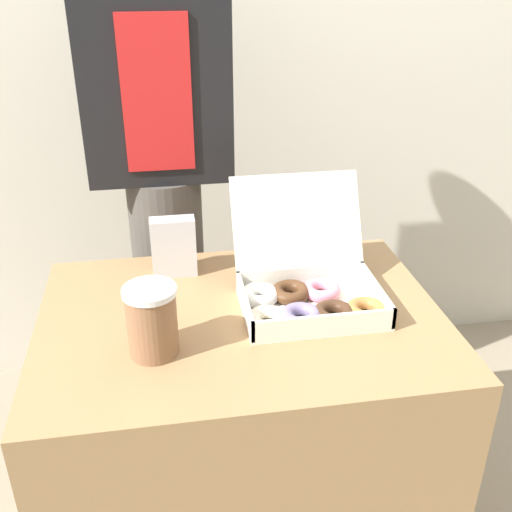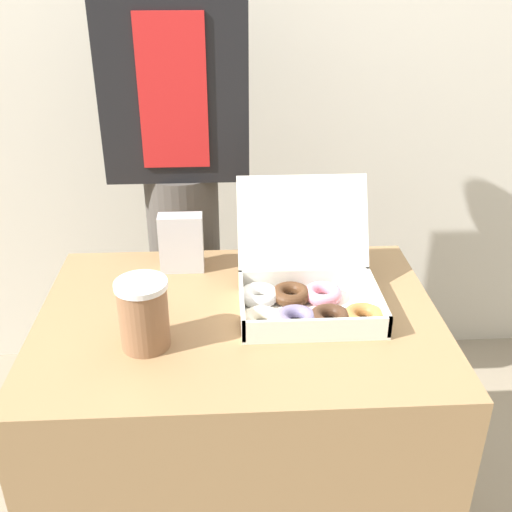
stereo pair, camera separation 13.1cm
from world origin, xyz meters
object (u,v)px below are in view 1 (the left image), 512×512
donut_box (306,292)px  coffee_cup (152,321)px  person_customer (162,162)px  napkin_holder (174,247)px

donut_box → coffee_cup: 0.36m
coffee_cup → person_customer: 0.60m
donut_box → person_customer: 0.58m
donut_box → napkin_holder: (-0.28, 0.20, 0.04)m
donut_box → person_customer: person_customer is taller
donut_box → person_customer: size_ratio=0.20×
donut_box → napkin_holder: donut_box is taller
napkin_holder → coffee_cup: bearing=-99.9°
coffee_cup → person_customer: size_ratio=0.08×
donut_box → person_customer: (-0.29, 0.47, 0.17)m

